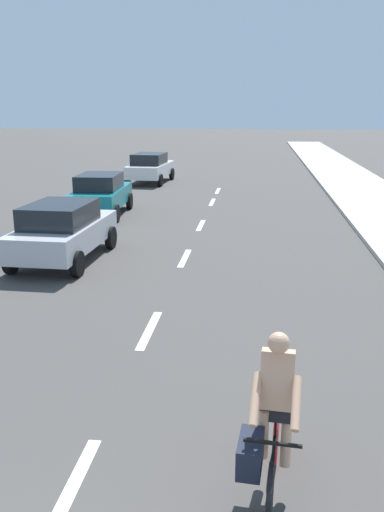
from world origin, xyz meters
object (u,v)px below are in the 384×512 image
at_px(parked_car_teal, 101,193).
at_px(parked_car_silver, 63,230).
at_px(cyclist, 270,423).
at_px(parked_car_white, 150,167).

bearing_deg(parked_car_teal, parked_car_silver, -85.87).
bearing_deg(cyclist, parked_car_silver, -53.61).
relative_size(parked_car_teal, parked_car_white, 0.94).
bearing_deg(parked_car_teal, parked_car_white, 86.67).
distance_m(parked_car_silver, parked_car_white, 15.53).
relative_size(cyclist, parked_car_white, 0.43).
relative_size(parked_car_silver, parked_car_teal, 1.03).
xyz_separation_m(cyclist, parked_car_silver, (-5.25, 8.54, 0.01)).
relative_size(parked_car_silver, parked_car_white, 0.97).
relative_size(cyclist, parked_car_silver, 0.44).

